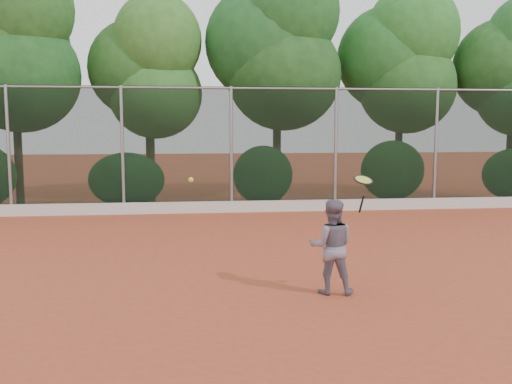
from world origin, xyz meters
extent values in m
plane|color=#A44226|center=(0.00, 0.00, 0.00)|extent=(80.00, 80.00, 0.00)
cube|color=silver|center=(0.00, 6.82, 0.15)|extent=(24.00, 0.20, 0.30)
imported|color=slate|center=(0.86, -1.09, 0.69)|extent=(0.76, 0.64, 1.38)
cube|color=black|center=(0.00, 7.00, 1.75)|extent=(24.00, 0.01, 3.50)
cylinder|color=gray|center=(0.00, 7.00, 3.45)|extent=(24.00, 0.06, 0.06)
cylinder|color=gray|center=(-6.00, 7.00, 1.75)|extent=(0.09, 0.09, 3.50)
cylinder|color=gray|center=(-3.00, 7.00, 1.75)|extent=(0.09, 0.09, 3.50)
cylinder|color=gray|center=(0.00, 7.00, 1.75)|extent=(0.09, 0.09, 3.50)
cylinder|color=gray|center=(3.00, 7.00, 1.75)|extent=(0.09, 0.09, 3.50)
cylinder|color=gray|center=(6.00, 7.00, 1.75)|extent=(0.09, 0.09, 3.50)
cylinder|color=#3E2418|center=(-6.30, 8.90, 1.45)|extent=(0.24, 0.24, 2.90)
ellipsoid|color=#296426|center=(-6.10, 8.80, 3.90)|extent=(3.50, 2.90, 3.40)
ellipsoid|color=#2D702A|center=(-6.60, 9.10, 4.90)|extent=(3.80, 3.10, 3.70)
ellipsoid|color=#346E2A|center=(-6.00, 8.70, 5.80)|extent=(3.10, 2.60, 3.20)
cylinder|color=#3F2D18|center=(-2.40, 9.30, 1.20)|extent=(0.28, 0.28, 2.40)
ellipsoid|color=#2B6322|center=(-2.20, 9.20, 3.40)|extent=(2.90, 2.40, 2.80)
ellipsoid|color=#224F1B|center=(-2.70, 9.50, 4.20)|extent=(3.20, 2.70, 3.10)
ellipsoid|color=#2E6121|center=(-2.10, 9.00, 5.00)|extent=(2.70, 2.30, 2.90)
cylinder|color=#3F2518|center=(1.60, 9.00, 1.50)|extent=(0.26, 0.26, 3.00)
ellipsoid|color=#2E6225|center=(1.80, 8.90, 4.00)|extent=(3.60, 3.00, 3.50)
ellipsoid|color=#296D2A|center=(1.30, 9.20, 5.00)|extent=(3.90, 3.20, 3.80)
ellipsoid|color=#2B6E2A|center=(1.90, 8.80, 5.90)|extent=(3.20, 2.70, 3.30)
cylinder|color=#43281A|center=(5.70, 9.20, 1.35)|extent=(0.24, 0.24, 2.70)
ellipsoid|color=#21501B|center=(5.90, 9.10, 3.70)|extent=(3.20, 2.70, 3.10)
ellipsoid|color=#1D541D|center=(5.40, 9.40, 4.60)|extent=(3.50, 2.90, 3.40)
ellipsoid|color=#236322|center=(6.00, 9.00, 5.40)|extent=(3.00, 2.50, 3.10)
cylinder|color=#3B2316|center=(9.40, 8.80, 1.25)|extent=(0.28, 0.28, 2.50)
ellipsoid|color=#306928|center=(9.10, 9.00, 4.30)|extent=(3.30, 2.80, 3.20)
ellipsoid|color=#276629|center=(-3.00, 7.80, 0.85)|extent=(2.20, 1.16, 1.60)
ellipsoid|color=#266327|center=(1.00, 7.80, 0.95)|extent=(1.80, 1.04, 1.76)
ellipsoid|color=#2C6626|center=(5.00, 7.80, 1.05)|extent=(2.00, 1.10, 1.84)
cylinder|color=black|center=(1.27, -1.17, 1.32)|extent=(0.06, 0.14, 0.27)
torus|color=black|center=(1.27, -1.23, 1.67)|extent=(0.33, 0.32, 0.13)
cylinder|color=#B9CC3C|center=(1.27, -1.23, 1.67)|extent=(0.28, 0.27, 0.10)
sphere|color=#D1DE32|center=(-1.15, -0.95, 1.67)|extent=(0.07, 0.07, 0.07)
camera|label=1|loc=(-1.16, -8.99, 2.44)|focal=40.00mm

